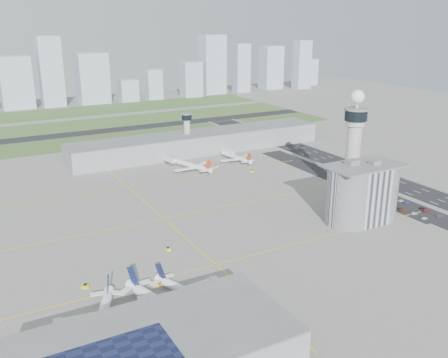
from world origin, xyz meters
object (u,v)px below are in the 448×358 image
airplane_near_a (101,313)px  car_hw_4 (250,134)px  airplane_near_c (188,288)px  tug_1 (164,280)px  jet_bridge_near_1 (148,323)px  tug_0 (85,286)px  admin_building (362,193)px  airplane_near_b (164,299)px  tug_2 (157,283)px  tug_5 (252,171)px  jet_bridge_near_2 (224,300)px  car_hw_1 (364,172)px  tug_4 (216,166)px  car_lot_11 (388,196)px  car_lot_4 (387,203)px  car_lot_9 (407,203)px  car_lot_10 (401,201)px  tug_3 (168,249)px  car_lot_7 (426,211)px  airplane_far_b (236,155)px  car_lot_8 (422,208)px  car_lot_3 (398,208)px  jet_bridge_far_1 (222,151)px  car_lot_6 (440,216)px  car_lot_0 (424,218)px  airplane_far_a (192,162)px  car_lot_5 (379,199)px  car_lot_1 (414,213)px  car_hw_2 (302,146)px  secondary_tower (187,130)px  jet_bridge_far_0 (164,159)px  jet_bridge_near_0 (59,349)px

airplane_near_a → car_hw_4: 310.58m
airplane_near_c → tug_1: size_ratio=9.65×
jet_bridge_near_1 → tug_0: bearing=27.2°
admin_building → airplane_near_b: (-126.40, -32.21, -9.33)m
tug_2 → tug_5: tug_2 is taller
jet_bridge_near_2 → car_hw_1: bearing=-48.9°
tug_4 → tug_0: bearing=-37.4°
tug_0 → car_lot_11: 188.20m
airplane_near_b → car_lot_4: bearing=88.4°
car_lot_9 → car_lot_10: 4.59m
tug_0 → airplane_near_a: bearing=-159.1°
tug_3 → tug_5: size_ratio=1.02×
jet_bridge_near_1 → tug_5: size_ratio=5.04×
car_lot_10 → car_lot_11: 9.12m
car_lot_9 → car_hw_1: size_ratio=1.07×
car_lot_7 → airplane_near_b: bearing=103.1°
airplane_far_b → car_lot_8: (42.11, -137.64, -4.26)m
car_lot_3 → airplane_near_b: bearing=96.6°
jet_bridge_far_1 → airplane_far_b: bearing=-10.1°
car_lot_3 → car_lot_6: (10.35, -19.90, 0.06)m
airplane_near_a → car_lot_0: airplane_near_a is taller
car_lot_0 → car_lot_7: size_ratio=0.85×
airplane_near_c → airplane_far_a: size_ratio=0.90×
admin_building → tug_0: 147.83m
tug_2 → car_lot_11: (161.32, 29.78, -0.30)m
tug_1 → car_lot_5: (149.76, 28.92, -0.44)m
tug_4 → car_lot_1: size_ratio=0.72×
tug_0 → car_hw_2: bearing=-33.0°
secondary_tower → jet_bridge_far_0: (-28.00, -18.00, -15.95)m
airplane_near_c → car_lot_6: size_ratio=7.42×
jet_bridge_near_1 → car_lot_6: jet_bridge_near_1 is taller
airplane_near_b → car_lot_10: (167.42, 41.25, -5.41)m
car_hw_4 → jet_bridge_near_0: bearing=-130.1°
car_hw_2 → car_lot_8: bearing=-107.9°
car_lot_1 → tug_3: bearing=85.4°
car_lot_4 → car_lot_11: bearing=-50.2°
jet_bridge_near_0 → car_lot_3: bearing=-68.3°
tug_0 → car_lot_4: tug_0 is taller
car_lot_7 → tug_3: bearing=85.7°
car_lot_9 → car_hw_2: (29.63, 138.80, -0.07)m
car_lot_11 → jet_bridge_near_0: bearing=101.1°
car_lot_6 → car_hw_2: (29.99, 161.53, -0.10)m
jet_bridge_near_2 → tug_4: (83.95, 164.20, -2.03)m
admin_building → airplane_near_b: 130.78m
car_lot_4 → car_lot_10: bearing=-95.5°
car_lot_9 → car_hw_1: bearing=-15.3°
jet_bridge_near_1 → car_lot_4: jet_bridge_near_1 is taller
car_lot_11 → car_hw_1: 48.83m
tug_5 → car_hw_4: bearing=-169.0°
secondary_tower → jet_bridge_far_0: secondary_tower is taller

